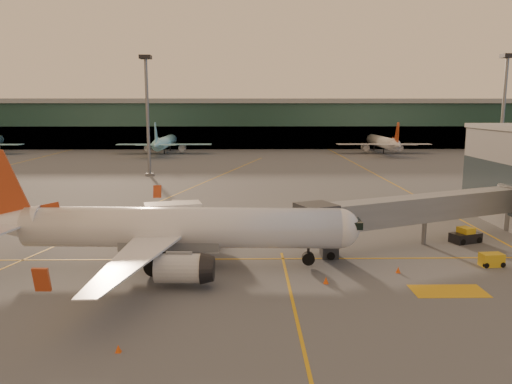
{
  "coord_description": "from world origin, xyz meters",
  "views": [
    {
      "loc": [
        1.55,
        -42.67,
        14.98
      ],
      "look_at": [
        2.5,
        15.2,
        5.0
      ],
      "focal_mm": 35.0,
      "sensor_mm": 36.0,
      "label": 1
    }
  ],
  "objects_px": {
    "pushback_tug": "(466,236)",
    "gpu_cart": "(492,260)",
    "catering_truck": "(174,221)",
    "main_airplane": "(169,229)"
  },
  "relations": [
    {
      "from": "pushback_tug",
      "to": "gpu_cart",
      "type": "bearing_deg",
      "value": -119.0
    },
    {
      "from": "main_airplane",
      "to": "catering_truck",
      "type": "height_order",
      "value": "main_airplane"
    },
    {
      "from": "catering_truck",
      "to": "main_airplane",
      "type": "bearing_deg",
      "value": -99.8
    },
    {
      "from": "catering_truck",
      "to": "pushback_tug",
      "type": "relative_size",
      "value": 1.75
    },
    {
      "from": "main_airplane",
      "to": "gpu_cart",
      "type": "height_order",
      "value": "main_airplane"
    },
    {
      "from": "main_airplane",
      "to": "pushback_tug",
      "type": "relative_size",
      "value": 9.86
    },
    {
      "from": "gpu_cart",
      "to": "pushback_tug",
      "type": "xyz_separation_m",
      "value": [
        1.15,
        8.37,
        0.09
      ]
    },
    {
      "from": "main_airplane",
      "to": "pushback_tug",
      "type": "bearing_deg",
      "value": 16.33
    },
    {
      "from": "pushback_tug",
      "to": "catering_truck",
      "type": "bearing_deg",
      "value": 159.67
    },
    {
      "from": "main_airplane",
      "to": "pushback_tug",
      "type": "height_order",
      "value": "main_airplane"
    }
  ]
}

